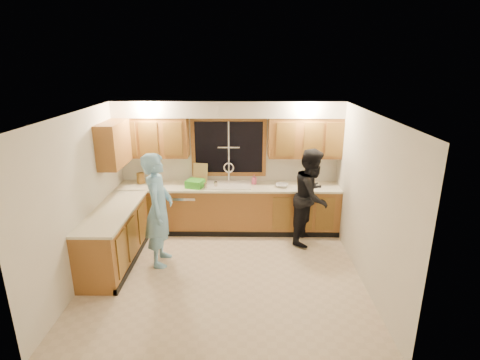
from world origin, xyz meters
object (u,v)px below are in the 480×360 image
(knife_block, at_px, (141,178))
(soap_bottle, at_px, (254,179))
(dishwasher, at_px, (185,210))
(stove, at_px, (102,254))
(woman, at_px, (312,196))
(sink, at_px, (228,188))
(man, at_px, (159,210))
(dish_crate, at_px, (195,184))
(bowl, at_px, (282,185))

(knife_block, bearing_deg, soap_bottle, -44.59)
(dishwasher, relative_size, stove, 0.91)
(woman, bearing_deg, sink, 100.27)
(sink, bearing_deg, knife_block, 176.12)
(man, relative_size, dish_crate, 6.15)
(stove, distance_m, bowl, 3.35)
(dish_crate, height_order, bowl, dish_crate)
(sink, distance_m, dish_crate, 0.64)
(dishwasher, relative_size, man, 0.44)
(man, height_order, woman, man)
(knife_block, bearing_deg, sink, -48.45)
(stove, height_order, bowl, bowl)
(stove, bearing_deg, man, 37.90)
(woman, relative_size, soap_bottle, 9.79)
(man, bearing_deg, stove, 127.10)
(sink, relative_size, dish_crate, 2.85)
(woman, xyz_separation_m, bowl, (-0.50, 0.38, 0.08))
(knife_block, relative_size, dish_crate, 0.70)
(sink, xyz_separation_m, knife_block, (-1.70, 0.12, 0.16))
(dish_crate, bearing_deg, sink, 8.80)
(dishwasher, xyz_separation_m, stove, (-0.95, -1.81, 0.04))
(man, bearing_deg, dishwasher, -10.25)
(dishwasher, height_order, stove, stove)
(sink, relative_size, man, 0.46)
(stove, height_order, knife_block, knife_block)
(sink, xyz_separation_m, dishwasher, (-0.85, -0.01, -0.45))
(sink, height_order, bowl, sink)
(stove, bearing_deg, dishwasher, 62.31)
(dish_crate, xyz_separation_m, soap_bottle, (1.11, 0.21, 0.02))
(sink, height_order, dishwasher, sink)
(dishwasher, distance_m, knife_block, 1.06)
(woman, xyz_separation_m, dish_crate, (-2.13, 0.34, 0.12))
(knife_block, xyz_separation_m, soap_bottle, (2.19, -0.00, -0.02))
(dishwasher, height_order, knife_block, knife_block)
(stove, relative_size, knife_block, 4.26)
(dishwasher, bearing_deg, woman, -10.12)
(dishwasher, height_order, soap_bottle, soap_bottle)
(sink, relative_size, knife_block, 4.07)
(dishwasher, height_order, man, man)
(dishwasher, bearing_deg, knife_block, 171.30)
(man, height_order, soap_bottle, man)
(man, distance_m, knife_block, 1.51)
(man, distance_m, woman, 2.69)
(soap_bottle, bearing_deg, sink, -166.92)
(sink, bearing_deg, woman, -16.10)
(man, distance_m, bowl, 2.38)
(stove, bearing_deg, knife_block, 86.99)
(stove, height_order, woman, woman)
(knife_block, bearing_deg, stove, -137.58)
(woman, bearing_deg, stove, 139.14)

